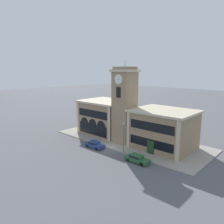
# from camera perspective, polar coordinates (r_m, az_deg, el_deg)

# --- Properties ---
(ground_plane) EXTENTS (300.00, 300.00, 0.00)m
(ground_plane) POSITION_cam_1_polar(r_m,az_deg,el_deg) (46.06, -1.04, -9.50)
(ground_plane) COLOR #56565B
(sidewalk_kerb) EXTENTS (36.13, 14.76, 0.15)m
(sidewalk_kerb) POSITION_cam_1_polar(r_m,az_deg,el_deg) (51.33, 4.69, -7.26)
(sidewalk_kerb) COLOR gray
(sidewalk_kerb) RESTS_ON ground_plane
(clock_tower) EXTENTS (4.83, 4.83, 17.95)m
(clock_tower) POSITION_cam_1_polar(r_m,az_deg,el_deg) (47.75, 3.32, 1.70)
(clock_tower) COLOR #937A5B
(clock_tower) RESTS_ON ground_plane
(town_hall_left_wing) EXTENTS (12.39, 10.21, 8.47)m
(town_hall_left_wing) POSITION_cam_1_polar(r_m,az_deg,el_deg) (55.85, -1.53, -1.27)
(town_hall_left_wing) COLOR #937A5B
(town_hall_left_wing) RESTS_ON ground_plane
(town_hall_right_wing) EXTENTS (12.40, 10.21, 8.10)m
(town_hall_right_wing) POSITION_cam_1_polar(r_m,az_deg,el_deg) (46.33, 13.29, -4.39)
(town_hall_right_wing) COLOR #937A5B
(town_hall_right_wing) RESTS_ON ground_plane
(parked_car_near) EXTENTS (4.41, 1.86, 1.34)m
(parked_car_near) POSITION_cam_1_polar(r_m,az_deg,el_deg) (46.44, -4.56, -8.44)
(parked_car_near) COLOR navy
(parked_car_near) RESTS_ON ground_plane
(parked_car_mid) EXTENTS (4.60, 1.78, 1.37)m
(parked_car_mid) POSITION_cam_1_polar(r_m,az_deg,el_deg) (39.63, 6.56, -11.97)
(parked_car_mid) COLOR #285633
(parked_car_mid) RESTS_ON ground_plane
(street_lamp) EXTENTS (0.36, 0.36, 5.99)m
(street_lamp) POSITION_cam_1_polar(r_m,az_deg,el_deg) (42.51, 3.10, -5.52)
(street_lamp) COLOR #4C4C51
(street_lamp) RESTS_ON sidewalk_kerb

